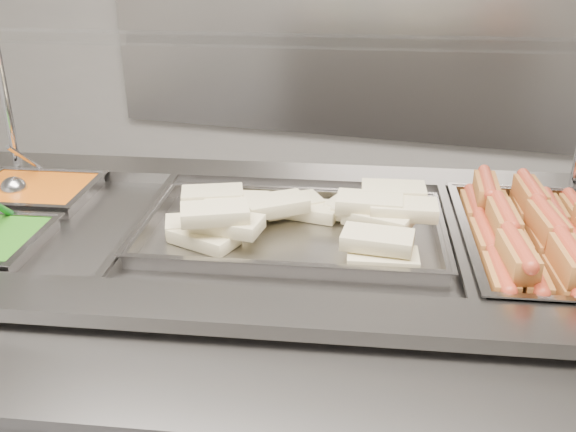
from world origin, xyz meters
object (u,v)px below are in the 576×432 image
(steam_counter, at_px, (269,378))
(pan_hotdogs, at_px, (540,253))
(pan_wraps, at_px, (292,235))
(sneeze_guard, at_px, (277,48))
(ladle, at_px, (15,188))

(steam_counter, bearing_deg, pan_hotdogs, 9.31)
(steam_counter, height_order, pan_wraps, pan_wraps)
(steam_counter, distance_m, pan_wraps, 0.47)
(sneeze_guard, relative_size, pan_hotdogs, 2.80)
(sneeze_guard, distance_m, pan_hotdogs, 0.86)
(steam_counter, xyz_separation_m, sneeze_guard, (-0.04, 0.24, 0.90))
(pan_hotdogs, bearing_deg, steam_counter, -170.69)
(pan_hotdogs, xyz_separation_m, ladle, (-1.45, -0.09, 0.05))
(steam_counter, xyz_separation_m, pan_hotdogs, (0.68, 0.11, 0.45))
(pan_wraps, xyz_separation_m, ladle, (-0.84, 0.01, 0.04))
(steam_counter, xyz_separation_m, pan_wraps, (0.07, 0.01, 0.47))
(sneeze_guard, xyz_separation_m, pan_wraps, (0.10, -0.23, -0.43))
(sneeze_guard, bearing_deg, steam_counter, -80.69)
(ladle, bearing_deg, pan_hotdogs, 3.62)
(steam_counter, relative_size, pan_wraps, 2.70)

